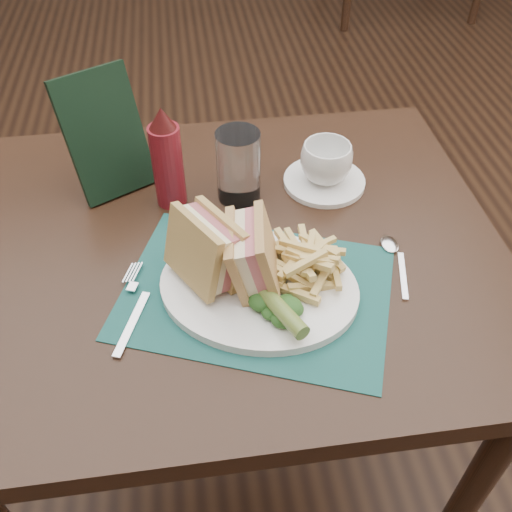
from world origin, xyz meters
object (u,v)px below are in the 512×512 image
at_px(table_main, 235,371).
at_px(check_presenter, 105,135).
at_px(placemat, 256,291).
at_px(drinking_glass, 238,166).
at_px(coffee_cup, 326,163).
at_px(plate, 259,288).
at_px(sandwich_half_a, 193,255).
at_px(saucer, 324,181).
at_px(ketchup_bottle, 167,157).
at_px(sandwich_half_b, 238,253).

relative_size(table_main, check_presenter, 4.10).
xyz_separation_m(placemat, drinking_glass, (0.00, 0.24, 0.06)).
xyz_separation_m(placemat, coffee_cup, (0.16, 0.25, 0.05)).
bearing_deg(table_main, plate, -74.44).
relative_size(sandwich_half_a, coffee_cup, 1.23).
xyz_separation_m(plate, saucer, (0.16, 0.25, -0.00)).
xyz_separation_m(sandwich_half_a, check_presenter, (-0.13, 0.28, 0.03)).
height_order(table_main, plate, plate).
xyz_separation_m(ketchup_bottle, check_presenter, (-0.10, 0.06, 0.01)).
bearing_deg(check_presenter, table_main, -71.78).
xyz_separation_m(table_main, placemat, (0.03, -0.12, 0.38)).
bearing_deg(coffee_cup, placemat, -122.86).
relative_size(sandwich_half_a, ketchup_bottle, 0.61).
bearing_deg(coffee_cup, ketchup_bottle, -177.45).
relative_size(coffee_cup, check_presenter, 0.42).
bearing_deg(check_presenter, plate, -81.36).
distance_m(table_main, placemat, 0.39).
bearing_deg(saucer, plate, -122.23).
bearing_deg(coffee_cup, sandwich_half_a, -137.19).
relative_size(ketchup_bottle, check_presenter, 0.85).
relative_size(sandwich_half_b, ketchup_bottle, 0.59).
xyz_separation_m(saucer, coffee_cup, (0.00, 0.00, 0.04)).
bearing_deg(plate, sandwich_half_a, -170.85).
height_order(coffee_cup, drinking_glass, drinking_glass).
distance_m(plate, coffee_cup, 0.30).
relative_size(sandwich_half_a, saucer, 0.76).
distance_m(plate, saucer, 0.30).
bearing_deg(ketchup_bottle, sandwich_half_b, -67.27).
xyz_separation_m(sandwich_half_a, sandwich_half_b, (0.06, -0.00, -0.00)).
distance_m(placemat, drinking_glass, 0.24).
bearing_deg(sandwich_half_b, sandwich_half_a, -176.65).
height_order(placemat, drinking_glass, drinking_glass).
distance_m(sandwich_half_b, check_presenter, 0.35).
distance_m(plate, ketchup_bottle, 0.28).
relative_size(coffee_cup, drinking_glass, 0.72).
xyz_separation_m(sandwich_half_b, saucer, (0.19, 0.24, -0.07)).
height_order(table_main, coffee_cup, coffee_cup).
relative_size(saucer, check_presenter, 0.68).
relative_size(saucer, drinking_glass, 1.15).
xyz_separation_m(sandwich_half_a, ketchup_bottle, (-0.03, 0.22, 0.02)).
relative_size(placemat, coffee_cup, 4.26).
bearing_deg(coffee_cup, plate, -122.23).
xyz_separation_m(sandwich_half_a, drinking_glass, (0.09, 0.22, -0.01)).
height_order(sandwich_half_b, coffee_cup, sandwich_half_b).
relative_size(plate, drinking_glass, 2.31).
bearing_deg(placemat, check_presenter, 126.44).
bearing_deg(placemat, sandwich_half_b, 152.01).
height_order(coffee_cup, ketchup_bottle, ketchup_bottle).
bearing_deg(plate, table_main, 125.47).
distance_m(saucer, check_presenter, 0.40).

